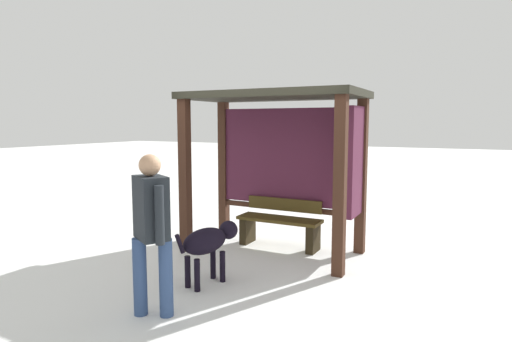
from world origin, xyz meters
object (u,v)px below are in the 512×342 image
at_px(bus_shelter, 284,138).
at_px(dog, 209,242).
at_px(person_walking, 151,223).
at_px(bench_left_inside, 280,224).

xyz_separation_m(bus_shelter, dog, (-0.23, -1.73, -1.21)).
bearing_deg(person_walking, bus_shelter, 84.82).
distance_m(bench_left_inside, dog, 1.84).
height_order(bus_shelter, person_walking, bus_shelter).
bearing_deg(bench_left_inside, bus_shelter, -44.43).
relative_size(bench_left_inside, dog, 1.42).
bearing_deg(bus_shelter, dog, -97.59).
height_order(bench_left_inside, dog, bench_left_inside).
bearing_deg(bench_left_inside, dog, -94.15).
xyz_separation_m(bench_left_inside, dog, (-0.13, -1.82, 0.16)).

